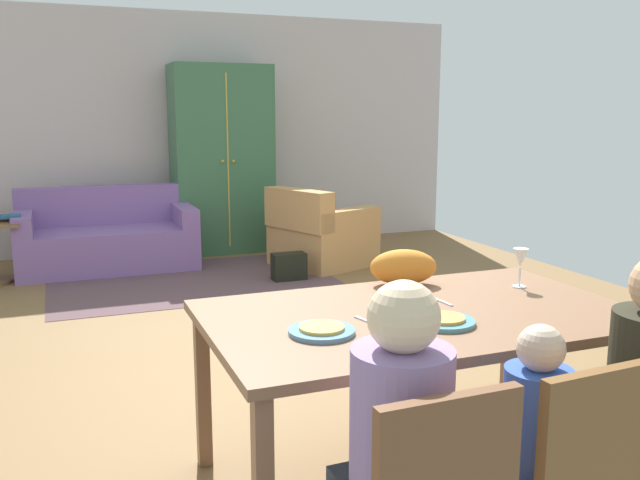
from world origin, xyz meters
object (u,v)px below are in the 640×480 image
object	(u,v)px
person_child	(527,468)
cat	(403,267)
book_upper	(8,217)
couch	(107,239)
wine_glass	(520,260)
book_lower	(7,219)
plate_near_man	(322,331)
plate_near_child	(443,322)
armchair	(319,235)
dining_table	(419,327)
person_man	(394,472)
armoire	(222,160)
handbag	(289,267)
dining_chair_child	(566,476)

from	to	relation	value
person_child	cat	bearing A→B (deg)	82.45
book_upper	couch	bearing A→B (deg)	16.93
wine_glass	book_upper	world-z (taller)	wine_glass
wine_glass	book_lower	world-z (taller)	wine_glass
wine_glass	plate_near_man	bearing A→B (deg)	-164.98
plate_near_child	book_upper	distance (m)	5.02
armchair	book_upper	size ratio (longest dim) A/B	5.05
dining_table	couch	distance (m)	4.87
plate_near_man	person_child	distance (m)	0.84
cat	person_man	bearing A→B (deg)	-102.33
plate_near_man	book_upper	world-z (taller)	plate_near_man
armchair	armoire	bearing A→B (deg)	123.19
person_child	couch	bearing A→B (deg)	99.47
plate_near_man	armoire	xyz separation A→B (m)	(0.89, 5.35, 0.28)
handbag	cat	bearing A→B (deg)	-98.90
dining_table	armchair	distance (m)	4.26
book_upper	armoire	bearing A→B (deg)	18.27
dining_table	person_child	bearing A→B (deg)	-90.13
couch	person_child	bearing A→B (deg)	-80.53
dining_chair_child	couch	distance (m)	5.73
book_lower	couch	bearing A→B (deg)	12.38
plate_near_man	dining_chair_child	world-z (taller)	dining_chair_child
dining_chair_child	armoire	world-z (taller)	armoire
dining_chair_child	book_lower	size ratio (longest dim) A/B	3.95
couch	armoire	world-z (taller)	armoire
cat	armchair	world-z (taller)	cat
armchair	plate_near_man	bearing A→B (deg)	-111.19
dining_table	person_child	size ratio (longest dim) A/B	1.90
plate_near_child	cat	distance (m)	0.63
dining_table	book_lower	xyz separation A→B (m)	(-1.82, 4.57, -0.10)
cat	armoire	distance (m)	4.81
armchair	couch	bearing A→B (deg)	161.83
dining_table	handbag	world-z (taller)	dining_table
person_man	book_lower	distance (m)	5.45
book_upper	handbag	bearing A→B (deg)	-19.86
armoire	handbag	size ratio (longest dim) A/B	6.56
person_man	book_upper	size ratio (longest dim) A/B	5.04
plate_near_child	dining_table	bearing A→B (deg)	90.00
plate_near_child	book_upper	world-z (taller)	plate_near_child
person_child	person_man	bearing A→B (deg)	179.39
dining_chair_child	armchair	world-z (taller)	dining_chair_child
person_child	book_upper	bearing A→B (deg)	109.10
armoire	book_upper	bearing A→B (deg)	-161.73
dining_table	plate_near_child	size ratio (longest dim) A/B	7.04
plate_near_child	wine_glass	world-z (taller)	wine_glass
wine_glass	book_lower	size ratio (longest dim) A/B	0.85
dining_chair_child	book_upper	bearing A→B (deg)	108.60
couch	book_lower	bearing A→B (deg)	-167.62
plate_near_man	plate_near_child	xyz separation A→B (m)	(0.48, -0.06, 0.00)
wine_glass	cat	distance (m)	0.55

